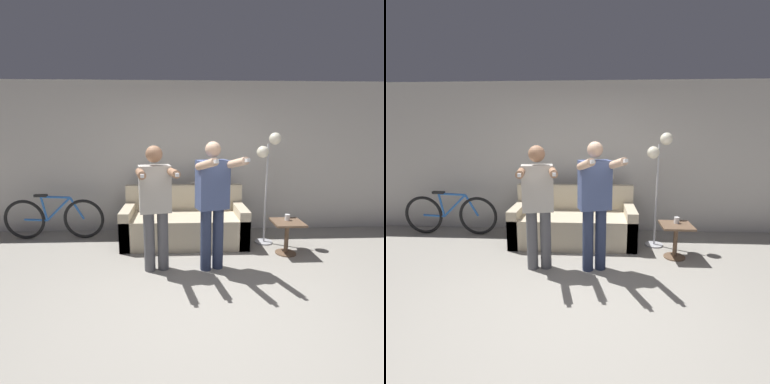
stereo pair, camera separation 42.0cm
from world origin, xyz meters
The scene contains 10 objects.
ground_plane centered at (0.00, 0.00, 0.00)m, with size 16.00×16.00×0.00m, color gray.
wall_back centered at (0.00, 2.57, 1.30)m, with size 10.00×0.05×2.60m.
couch centered at (-0.26, 1.92, 0.29)m, with size 1.94×0.85×0.89m.
person_left centered at (-0.63, 0.92, 0.92)m, with size 0.54×0.73×1.60m.
person_right centered at (0.08, 0.92, 0.95)m, with size 0.58×0.75×1.65m.
cat centered at (0.19, 2.23, 0.98)m, with size 0.54×0.15×0.19m.
floor_lamp centered at (1.03, 1.83, 1.33)m, with size 0.36×0.28×1.75m.
side_table centered at (1.23, 1.38, 0.35)m, with size 0.43×0.43×0.49m.
cup centered at (1.24, 1.44, 0.54)m, with size 0.07×0.07×0.09m.
bicycle centered at (-2.42, 2.16, 0.35)m, with size 1.64×0.07×0.76m.
Camera 2 is at (0.09, -2.70, 1.78)m, focal length 28.00 mm.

